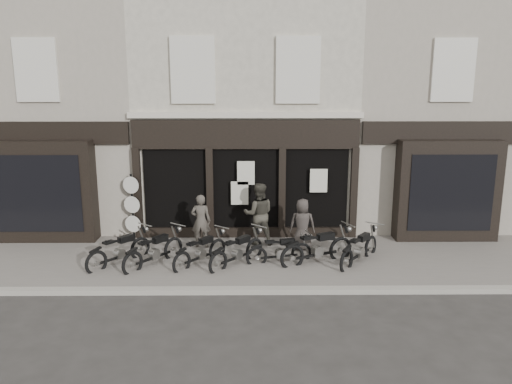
{
  "coord_description": "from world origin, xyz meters",
  "views": [
    {
      "loc": [
        0.19,
        -12.64,
        5.09
      ],
      "look_at": [
        0.31,
        1.6,
        1.9
      ],
      "focal_mm": 35.0,
      "sensor_mm": 36.0,
      "label": 1
    }
  ],
  "objects_px": {
    "man_left": "(201,221)",
    "man_centre": "(259,214)",
    "motorcycle_1": "(154,253)",
    "motorcycle_5": "(318,251)",
    "motorcycle_2": "(201,254)",
    "motorcycle_3": "(237,254)",
    "motorcycle_4": "(280,253)",
    "advert_sign_post": "(132,210)",
    "motorcycle_6": "(359,251)",
    "man_right": "(302,224)",
    "motorcycle_0": "(120,253)"
  },
  "relations": [
    {
      "from": "motorcycle_2",
      "to": "motorcycle_3",
      "type": "distance_m",
      "value": 1.02
    },
    {
      "from": "motorcycle_1",
      "to": "motorcycle_4",
      "type": "distance_m",
      "value": 3.5
    },
    {
      "from": "motorcycle_6",
      "to": "motorcycle_4",
      "type": "bearing_deg",
      "value": 127.88
    },
    {
      "from": "motorcycle_3",
      "to": "motorcycle_5",
      "type": "xyz_separation_m",
      "value": [
        2.25,
        0.12,
        0.04
      ]
    },
    {
      "from": "motorcycle_5",
      "to": "advert_sign_post",
      "type": "relative_size",
      "value": 0.97
    },
    {
      "from": "motorcycle_1",
      "to": "man_left",
      "type": "distance_m",
      "value": 1.9
    },
    {
      "from": "motorcycle_2",
      "to": "motorcycle_0",
      "type": "bearing_deg",
      "value": 128.78
    },
    {
      "from": "man_left",
      "to": "man_right",
      "type": "bearing_deg",
      "value": 178.26
    },
    {
      "from": "motorcycle_1",
      "to": "motorcycle_4",
      "type": "xyz_separation_m",
      "value": [
        3.5,
        0.14,
        -0.05
      ]
    },
    {
      "from": "motorcycle_4",
      "to": "advert_sign_post",
      "type": "relative_size",
      "value": 0.84
    },
    {
      "from": "motorcycle_1",
      "to": "motorcycle_5",
      "type": "bearing_deg",
      "value": -51.5
    },
    {
      "from": "motorcycle_2",
      "to": "man_centre",
      "type": "bearing_deg",
      "value": -5.66
    },
    {
      "from": "advert_sign_post",
      "to": "man_right",
      "type": "bearing_deg",
      "value": 4.0
    },
    {
      "from": "motorcycle_4",
      "to": "motorcycle_6",
      "type": "height_order",
      "value": "motorcycle_6"
    },
    {
      "from": "motorcycle_5",
      "to": "man_right",
      "type": "bearing_deg",
      "value": 82.87
    },
    {
      "from": "motorcycle_3",
      "to": "motorcycle_6",
      "type": "height_order",
      "value": "motorcycle_6"
    },
    {
      "from": "advert_sign_post",
      "to": "motorcycle_4",
      "type": "bearing_deg",
      "value": -9.02
    },
    {
      "from": "motorcycle_3",
      "to": "motorcycle_4",
      "type": "bearing_deg",
      "value": -41.22
    },
    {
      "from": "motorcycle_2",
      "to": "motorcycle_3",
      "type": "relative_size",
      "value": 0.98
    },
    {
      "from": "motorcycle_4",
      "to": "man_left",
      "type": "relative_size",
      "value": 1.15
    },
    {
      "from": "man_left",
      "to": "man_centre",
      "type": "xyz_separation_m",
      "value": [
        1.75,
        0.28,
        0.14
      ]
    },
    {
      "from": "motorcycle_5",
      "to": "man_left",
      "type": "bearing_deg",
      "value": 134.05
    },
    {
      "from": "man_centre",
      "to": "advert_sign_post",
      "type": "xyz_separation_m",
      "value": [
        -4.0,
        0.51,
        0.01
      ]
    },
    {
      "from": "motorcycle_5",
      "to": "man_centre",
      "type": "distance_m",
      "value": 2.36
    },
    {
      "from": "motorcycle_0",
      "to": "advert_sign_post",
      "type": "bearing_deg",
      "value": 41.54
    },
    {
      "from": "motorcycle_4",
      "to": "advert_sign_post",
      "type": "distance_m",
      "value": 5.07
    },
    {
      "from": "motorcycle_1",
      "to": "motorcycle_5",
      "type": "relative_size",
      "value": 0.87
    },
    {
      "from": "motorcycle_3",
      "to": "man_centre",
      "type": "relative_size",
      "value": 0.9
    },
    {
      "from": "motorcycle_1",
      "to": "man_centre",
      "type": "height_order",
      "value": "man_centre"
    },
    {
      "from": "motorcycle_1",
      "to": "motorcycle_4",
      "type": "bearing_deg",
      "value": -50.6
    },
    {
      "from": "motorcycle_2",
      "to": "man_centre",
      "type": "distance_m",
      "value": 2.42
    },
    {
      "from": "man_left",
      "to": "motorcycle_6",
      "type": "bearing_deg",
      "value": 167.34
    },
    {
      "from": "motorcycle_1",
      "to": "motorcycle_0",
      "type": "bearing_deg",
      "value": 123.12
    },
    {
      "from": "motorcycle_6",
      "to": "motorcycle_0",
      "type": "bearing_deg",
      "value": 128.78
    },
    {
      "from": "motorcycle_1",
      "to": "motorcycle_5",
      "type": "distance_m",
      "value": 4.55
    },
    {
      "from": "advert_sign_post",
      "to": "motorcycle_5",
      "type": "bearing_deg",
      "value": -5.15
    },
    {
      "from": "man_left",
      "to": "advert_sign_post",
      "type": "height_order",
      "value": "advert_sign_post"
    },
    {
      "from": "motorcycle_1",
      "to": "motorcycle_6",
      "type": "relative_size",
      "value": 1.02
    },
    {
      "from": "man_right",
      "to": "motorcycle_5",
      "type": "bearing_deg",
      "value": 114.46
    },
    {
      "from": "motorcycle_4",
      "to": "motorcycle_5",
      "type": "xyz_separation_m",
      "value": [
        1.05,
        -0.03,
        0.08
      ]
    },
    {
      "from": "motorcycle_1",
      "to": "man_left",
      "type": "xyz_separation_m",
      "value": [
        1.16,
        1.41,
        0.52
      ]
    },
    {
      "from": "motorcycle_1",
      "to": "motorcycle_2",
      "type": "relative_size",
      "value": 1.1
    },
    {
      "from": "motorcycle_6",
      "to": "man_right",
      "type": "xyz_separation_m",
      "value": [
        -1.51,
        1.03,
        0.49
      ]
    },
    {
      "from": "motorcycle_2",
      "to": "motorcycle_4",
      "type": "distance_m",
      "value": 2.22
    },
    {
      "from": "motorcycle_1",
      "to": "advert_sign_post",
      "type": "height_order",
      "value": "advert_sign_post"
    },
    {
      "from": "man_left",
      "to": "motorcycle_1",
      "type": "bearing_deg",
      "value": 53.43
    },
    {
      "from": "motorcycle_2",
      "to": "man_left",
      "type": "distance_m",
      "value": 1.47
    },
    {
      "from": "motorcycle_3",
      "to": "man_centre",
      "type": "height_order",
      "value": "man_centre"
    },
    {
      "from": "motorcycle_5",
      "to": "man_left",
      "type": "relative_size",
      "value": 1.32
    },
    {
      "from": "motorcycle_5",
      "to": "motorcycle_6",
      "type": "distance_m",
      "value": 1.18
    }
  ]
}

